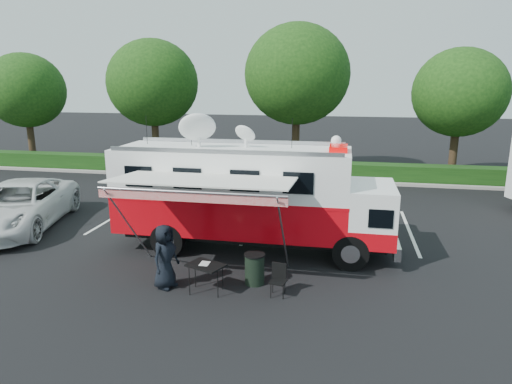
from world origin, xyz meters
TOP-DOWN VIEW (x-y plane):
  - ground_plane at (0.00, 0.00)m, footprint 120.00×120.00m
  - back_border at (1.14, 12.90)m, footprint 60.00×6.14m
  - stall_lines at (-0.50, 3.00)m, footprint 24.12×5.50m
  - command_truck at (-0.08, -0.00)m, footprint 9.25×2.55m
  - awning at (-0.91, -2.64)m, footprint 5.05×2.61m
  - white_suv at (-9.43, 0.56)m, footprint 4.41×6.94m
  - person at (-1.81, -3.32)m, footprint 0.83×1.03m
  - folding_table at (-0.61, -3.42)m, footprint 1.14×0.99m
  - folding_chair at (1.33, -3.16)m, footprint 0.48×0.50m
  - trash_bin at (0.57, -2.63)m, footprint 0.60×0.60m

SIDE VIEW (x-z plane):
  - ground_plane at x=0.00m, z-range 0.00..0.00m
  - white_suv at x=-9.43m, z-range -0.89..0.89m
  - person at x=-1.81m, z-range -0.91..0.91m
  - stall_lines at x=-0.50m, z-range 0.00..0.01m
  - trash_bin at x=0.57m, z-range 0.00..0.90m
  - folding_chair at x=1.33m, z-range 0.08..0.95m
  - folding_table at x=-0.61m, z-range 0.36..1.17m
  - command_truck at x=-0.08m, z-range -0.32..4.12m
  - awning at x=-0.91m, z-range 1.34..4.39m
  - back_border at x=1.14m, z-range 0.57..9.44m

